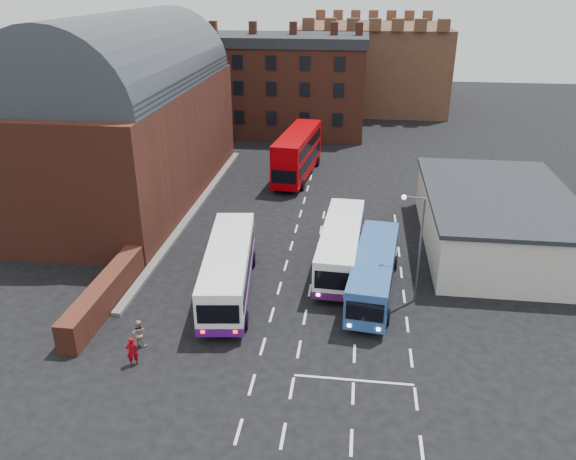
# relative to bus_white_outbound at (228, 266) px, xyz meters

# --- Properties ---
(ground) EXTENTS (180.00, 180.00, 0.00)m
(ground) POSITION_rel_bus_white_outbound_xyz_m (3.10, -4.72, -1.85)
(ground) COLOR black
(railway_station) EXTENTS (12.00, 28.00, 16.00)m
(railway_station) POSITION_rel_bus_white_outbound_xyz_m (-12.40, 16.28, 5.79)
(railway_station) COLOR #602B1E
(railway_station) RESTS_ON ground
(forecourt_wall) EXTENTS (1.20, 10.00, 1.80)m
(forecourt_wall) POSITION_rel_bus_white_outbound_xyz_m (-7.10, -2.72, -0.95)
(forecourt_wall) COLOR #602B1E
(forecourt_wall) RESTS_ON ground
(cream_building) EXTENTS (10.40, 16.40, 4.25)m
(cream_building) POSITION_rel_bus_white_outbound_xyz_m (18.10, 9.28, 0.31)
(cream_building) COLOR beige
(cream_building) RESTS_ON ground
(brick_terrace) EXTENTS (22.00, 10.00, 11.00)m
(brick_terrace) POSITION_rel_bus_white_outbound_xyz_m (-2.90, 41.28, 3.65)
(brick_terrace) COLOR brown
(brick_terrace) RESTS_ON ground
(castle_keep) EXTENTS (22.00, 22.00, 12.00)m
(castle_keep) POSITION_rel_bus_white_outbound_xyz_m (9.10, 61.28, 4.15)
(castle_keep) COLOR brown
(castle_keep) RESTS_ON ground
(bus_white_outbound) EXTENTS (4.06, 11.71, 3.13)m
(bus_white_outbound) POSITION_rel_bus_white_outbound_xyz_m (0.00, 0.00, 0.00)
(bus_white_outbound) COLOR white
(bus_white_outbound) RESTS_ON ground
(bus_white_inbound) EXTENTS (3.17, 11.06, 2.99)m
(bus_white_inbound) POSITION_rel_bus_white_outbound_xyz_m (6.88, 4.41, -0.08)
(bus_white_inbound) COLOR white
(bus_white_inbound) RESTS_ON ground
(bus_blue) EXTENTS (3.48, 10.59, 2.83)m
(bus_blue) POSITION_rel_bus_white_outbound_xyz_m (9.11, 1.03, -0.17)
(bus_blue) COLOR #274E8E
(bus_blue) RESTS_ON ground
(bus_red_double) EXTENTS (3.86, 11.79, 4.63)m
(bus_red_double) POSITION_rel_bus_white_outbound_xyz_m (1.73, 23.38, 0.61)
(bus_red_double) COLOR #A90004
(bus_red_double) RESTS_ON ground
(street_lamp) EXTENTS (1.40, 0.44, 6.96)m
(street_lamp) POSITION_rel_bus_white_outbound_xyz_m (11.47, 0.42, 2.35)
(street_lamp) COLOR #505256
(street_lamp) RESTS_ON ground
(pedestrian_red) EXTENTS (0.72, 0.61, 1.66)m
(pedestrian_red) POSITION_rel_bus_white_outbound_xyz_m (-3.31, -7.93, -1.02)
(pedestrian_red) COLOR #91020B
(pedestrian_red) RESTS_ON ground
(pedestrian_beige) EXTENTS (0.78, 0.60, 1.59)m
(pedestrian_beige) POSITION_rel_bus_white_outbound_xyz_m (-3.58, -6.28, -1.05)
(pedestrian_beige) COLOR tan
(pedestrian_beige) RESTS_ON ground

